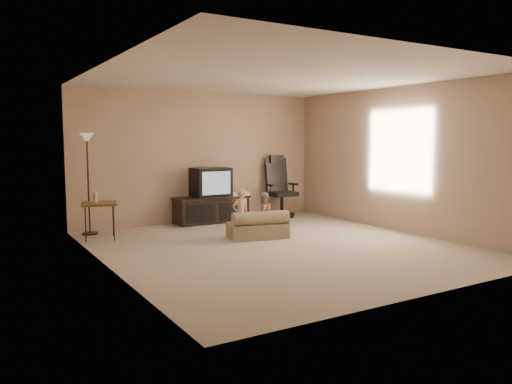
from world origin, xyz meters
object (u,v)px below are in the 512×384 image
floor_lamp (88,161)px  toddler_left (241,214)px  toddler_right (263,214)px  side_table (99,204)px  office_chair (280,195)px  tv_stand (211,200)px  child_sofa (258,227)px

floor_lamp → toddler_left: (1.98, -1.67, -0.83)m
toddler_right → toddler_left: bearing=1.3°
side_table → toddler_right: 2.65m
floor_lamp → side_table: bearing=-85.8°
office_chair → toddler_left: size_ratio=1.55×
tv_stand → floor_lamp: floor_lamp is taller
tv_stand → toddler_right: tv_stand is taller
floor_lamp → toddler_right: bearing=-33.5°
office_chair → child_sofa: office_chair is taller
side_table → floor_lamp: 0.84m
floor_lamp → child_sofa: bearing=-37.8°
tv_stand → toddler_left: tv_stand is taller
office_chair → toddler_right: size_ratio=1.75×
office_chair → child_sofa: (-1.58, -1.74, -0.27)m
child_sofa → toddler_right: size_ratio=1.41×
office_chair → child_sofa: bearing=-129.3°
tv_stand → toddler_right: 1.67m
office_chair → floor_lamp: 3.92m
tv_stand → office_chair: bearing=-2.5°
side_table → child_sofa: (2.23, -1.24, -0.39)m
child_sofa → toddler_right: toddler_right is taller
tv_stand → child_sofa: (-0.04, -1.80, -0.25)m
floor_lamp → toddler_right: size_ratio=2.34×
side_table → toddler_right: side_table is taller
floor_lamp → toddler_left: 2.72m
child_sofa → toddler_left: 0.37m
child_sofa → office_chair: bearing=60.4°
floor_lamp → toddler_right: 3.06m
side_table → toddler_right: size_ratio=1.10×
side_table → child_sofa: size_ratio=0.78×
floor_lamp → toddler_left: bearing=-40.0°
side_table → toddler_left: size_ratio=0.98×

